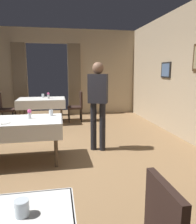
# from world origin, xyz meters

# --- Properties ---
(ground) EXTENTS (10.08, 10.08, 0.00)m
(ground) POSITION_xyz_m (0.00, 0.00, 0.00)
(ground) COLOR olive
(wall_back) EXTENTS (6.40, 0.27, 3.00)m
(wall_back) POSITION_xyz_m (0.00, 4.18, 1.51)
(wall_back) COLOR tan
(wall_back) RESTS_ON ground
(dining_table_mid) EXTENTS (1.54, 0.88, 0.75)m
(dining_table_mid) POSITION_xyz_m (-0.38, 0.02, 0.66)
(dining_table_mid) COLOR #4C3D2D
(dining_table_mid) RESTS_ON ground
(dining_table_far) EXTENTS (1.39, 0.93, 0.75)m
(dining_table_far) POSITION_xyz_m (-0.16, 2.90, 0.66)
(dining_table_far) COLOR #4C3D2D
(dining_table_far) RESTS_ON ground
(chair_far_right) EXTENTS (0.44, 0.44, 0.93)m
(chair_far_right) POSITION_xyz_m (0.92, 2.99, 0.52)
(chair_far_right) COLOR black
(chair_far_right) RESTS_ON ground
(chair_far_left) EXTENTS (0.44, 0.44, 0.93)m
(chair_far_left) POSITION_xyz_m (-1.24, 2.89, 0.52)
(chair_far_left) COLOR black
(chair_far_left) RESTS_ON ground
(glass_near_c) EXTENTS (0.08, 0.08, 0.09)m
(glass_near_c) POSITION_xyz_m (0.12, -2.57, 0.80)
(glass_near_c) COLOR silver
(glass_near_c) RESTS_ON dining_table_near
(flower_vase_mid) EXTENTS (0.07, 0.07, 0.17)m
(flower_vase_mid) POSITION_xyz_m (-0.15, 0.05, 0.84)
(flower_vase_mid) COLOR silver
(flower_vase_mid) RESTS_ON dining_table_mid
(plate_mid_b) EXTENTS (0.20, 0.20, 0.01)m
(plate_mid_b) POSITION_xyz_m (-0.52, -0.22, 0.76)
(plate_mid_b) COLOR white
(plate_mid_b) RESTS_ON dining_table_mid
(glass_mid_c) EXTENTS (0.08, 0.08, 0.10)m
(glass_mid_c) POSITION_xyz_m (0.20, 0.26, 0.80)
(glass_mid_c) COLOR silver
(glass_mid_c) RESTS_ON dining_table_mid
(flower_vase_far) EXTENTS (0.07, 0.07, 0.19)m
(flower_vase_far) POSITION_xyz_m (0.05, 2.85, 0.85)
(flower_vase_far) COLOR silver
(flower_vase_far) RESTS_ON dining_table_far
(glass_far_b) EXTENTS (0.07, 0.07, 0.12)m
(glass_far_b) POSITION_xyz_m (-0.13, 3.15, 0.81)
(glass_far_b) COLOR silver
(glass_far_b) RESTS_ON dining_table_far
(person_waiter_by_doorway) EXTENTS (0.42, 0.34, 1.72)m
(person_waiter_by_doorway) POSITION_xyz_m (1.09, 0.34, 1.02)
(person_waiter_by_doorway) COLOR black
(person_waiter_by_doorway) RESTS_ON ground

